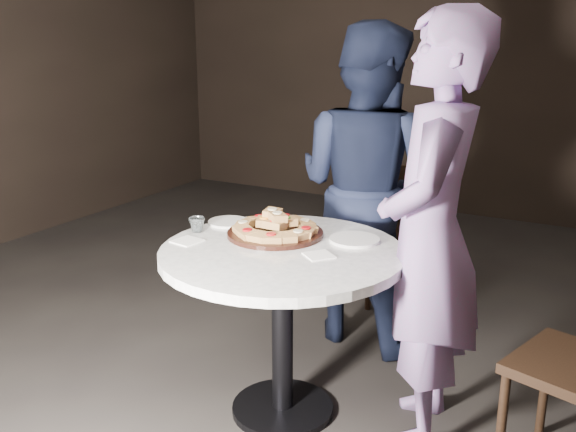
{
  "coord_description": "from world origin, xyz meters",
  "views": [
    {
      "loc": [
        1.38,
        -2.34,
        1.64
      ],
      "look_at": [
        0.14,
        -0.09,
        0.9
      ],
      "focal_mm": 40.0,
      "sensor_mm": 36.0,
      "label": 1
    }
  ],
  "objects_px": {
    "table": "(282,281)",
    "serving_board": "(275,233)",
    "focaccia_pile": "(275,225)",
    "diner_navy": "(366,187)",
    "chair_far": "(400,224)",
    "water_glass": "(197,225)",
    "diner_teal": "(430,237)"
  },
  "relations": [
    {
      "from": "table",
      "to": "serving_board",
      "type": "height_order",
      "value": "serving_board"
    },
    {
      "from": "focaccia_pile",
      "to": "diner_navy",
      "type": "bearing_deg",
      "value": 80.58
    },
    {
      "from": "focaccia_pile",
      "to": "chair_far",
      "type": "xyz_separation_m",
      "value": [
        0.16,
        1.22,
        -0.29
      ]
    },
    {
      "from": "table",
      "to": "focaccia_pile",
      "type": "height_order",
      "value": "focaccia_pile"
    },
    {
      "from": "water_glass",
      "to": "diner_navy",
      "type": "height_order",
      "value": "diner_navy"
    },
    {
      "from": "water_glass",
      "to": "chair_far",
      "type": "distance_m",
      "value": 1.46
    },
    {
      "from": "focaccia_pile",
      "to": "diner_teal",
      "type": "relative_size",
      "value": 0.22
    },
    {
      "from": "water_glass",
      "to": "chair_far",
      "type": "bearing_deg",
      "value": 69.75
    },
    {
      "from": "serving_board",
      "to": "diner_navy",
      "type": "xyz_separation_m",
      "value": [
        0.12,
        0.74,
        0.07
      ]
    },
    {
      "from": "serving_board",
      "to": "chair_far",
      "type": "distance_m",
      "value": 1.26
    },
    {
      "from": "serving_board",
      "to": "water_glass",
      "type": "bearing_deg",
      "value": -159.48
    },
    {
      "from": "serving_board",
      "to": "water_glass",
      "type": "distance_m",
      "value": 0.36
    },
    {
      "from": "chair_far",
      "to": "diner_navy",
      "type": "relative_size",
      "value": 0.54
    },
    {
      "from": "focaccia_pile",
      "to": "diner_navy",
      "type": "relative_size",
      "value": 0.22
    },
    {
      "from": "serving_board",
      "to": "diner_teal",
      "type": "xyz_separation_m",
      "value": [
        0.69,
        0.01,
        0.09
      ]
    },
    {
      "from": "chair_far",
      "to": "diner_teal",
      "type": "height_order",
      "value": "diner_teal"
    },
    {
      "from": "table",
      "to": "serving_board",
      "type": "xyz_separation_m",
      "value": [
        -0.12,
        0.14,
        0.15
      ]
    },
    {
      "from": "water_glass",
      "to": "serving_board",
      "type": "bearing_deg",
      "value": 20.52
    },
    {
      "from": "serving_board",
      "to": "focaccia_pile",
      "type": "bearing_deg",
      "value": 93.64
    },
    {
      "from": "focaccia_pile",
      "to": "diner_navy",
      "type": "distance_m",
      "value": 0.75
    },
    {
      "from": "table",
      "to": "chair_far",
      "type": "xyz_separation_m",
      "value": [
        0.05,
        1.37,
        -0.1
      ]
    },
    {
      "from": "focaccia_pile",
      "to": "water_glass",
      "type": "xyz_separation_m",
      "value": [
        -0.34,
        -0.13,
        -0.01
      ]
    },
    {
      "from": "serving_board",
      "to": "chair_far",
      "type": "bearing_deg",
      "value": 82.43
    },
    {
      "from": "chair_far",
      "to": "diner_navy",
      "type": "distance_m",
      "value": 0.58
    },
    {
      "from": "water_glass",
      "to": "diner_teal",
      "type": "height_order",
      "value": "diner_teal"
    },
    {
      "from": "chair_far",
      "to": "diner_navy",
      "type": "height_order",
      "value": "diner_navy"
    },
    {
      "from": "chair_far",
      "to": "serving_board",
      "type": "bearing_deg",
      "value": 57.83
    },
    {
      "from": "serving_board",
      "to": "water_glass",
      "type": "relative_size",
      "value": 5.87
    },
    {
      "from": "table",
      "to": "diner_teal",
      "type": "xyz_separation_m",
      "value": [
        0.58,
        0.16,
        0.24
      ]
    },
    {
      "from": "serving_board",
      "to": "focaccia_pile",
      "type": "distance_m",
      "value": 0.04
    },
    {
      "from": "serving_board",
      "to": "diner_teal",
      "type": "relative_size",
      "value": 0.25
    },
    {
      "from": "table",
      "to": "serving_board",
      "type": "distance_m",
      "value": 0.24
    }
  ]
}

